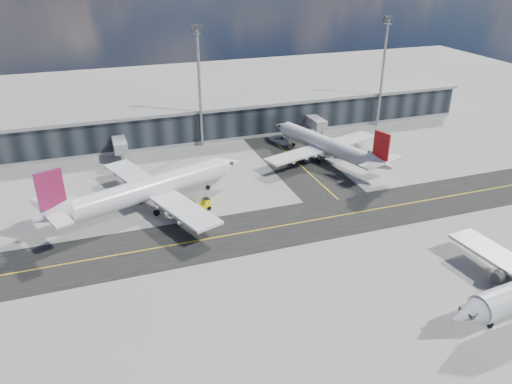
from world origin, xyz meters
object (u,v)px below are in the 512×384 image
at_px(airliner_redtail, 328,145).
at_px(service_van, 280,140).
at_px(baggage_tug, 203,205).
at_px(airliner_af, 148,189).

xyz_separation_m(airliner_redtail, service_van, (-5.99, 14.27, -2.81)).
xyz_separation_m(baggage_tug, service_van, (26.94, 28.78, -0.23)).
relative_size(airliner_redtail, baggage_tug, 9.84).
relative_size(baggage_tug, service_van, 0.62).
bearing_deg(airliner_af, airliner_redtail, 84.02).
xyz_separation_m(airliner_redtail, baggage_tug, (-32.93, -14.51, -2.58)).
bearing_deg(airliner_redtail, service_van, 95.01).
height_order(airliner_redtail, baggage_tug, airliner_redtail).
relative_size(airliner_af, service_van, 6.81).
bearing_deg(airliner_af, service_van, 104.31).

